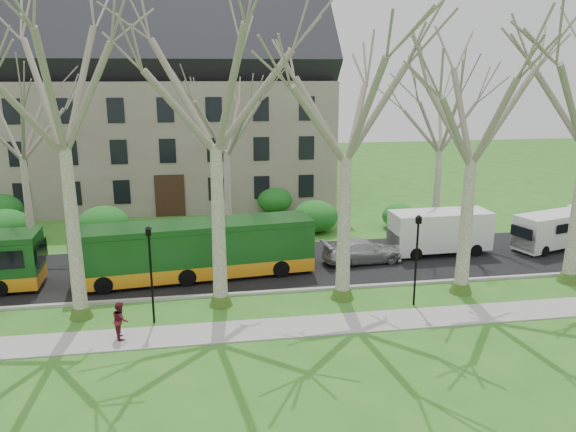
# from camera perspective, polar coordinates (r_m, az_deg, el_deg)

# --- Properties ---
(ground) EXTENTS (120.00, 120.00, 0.00)m
(ground) POSITION_cam_1_polar(r_m,az_deg,el_deg) (26.91, -0.29, -9.00)
(ground) COLOR #2D6C1F
(ground) RESTS_ON ground
(sidewalk) EXTENTS (70.00, 2.00, 0.06)m
(sidewalk) POSITION_cam_1_polar(r_m,az_deg,el_deg) (24.65, 0.64, -11.22)
(sidewalk) COLOR gray
(sidewalk) RESTS_ON ground
(road) EXTENTS (80.00, 8.00, 0.06)m
(road) POSITION_cam_1_polar(r_m,az_deg,el_deg) (31.96, -1.83, -5.06)
(road) COLOR black
(road) RESTS_ON ground
(curb) EXTENTS (80.00, 0.25, 0.14)m
(curb) POSITION_cam_1_polar(r_m,az_deg,el_deg) (28.25, -0.76, -7.67)
(curb) COLOR #A5A39E
(curb) RESTS_ON ground
(building) EXTENTS (26.50, 12.20, 16.00)m
(building) POSITION_cam_1_polar(r_m,az_deg,el_deg) (48.50, -12.01, 11.04)
(building) COLOR slate
(building) RESTS_ON ground
(tree_row_verge) EXTENTS (49.00, 7.00, 14.00)m
(tree_row_verge) POSITION_cam_1_polar(r_m,az_deg,el_deg) (25.25, -0.41, 6.01)
(tree_row_verge) COLOR gray
(tree_row_verge) RESTS_ON ground
(tree_row_far) EXTENTS (33.00, 7.00, 12.00)m
(tree_row_far) POSITION_cam_1_polar(r_m,az_deg,el_deg) (35.78, -5.19, 6.85)
(tree_row_far) COLOR gray
(tree_row_far) RESTS_ON ground
(lamp_row) EXTENTS (36.22, 0.22, 4.30)m
(lamp_row) POSITION_cam_1_polar(r_m,az_deg,el_deg) (25.05, 0.06, -4.50)
(lamp_row) COLOR black
(lamp_row) RESTS_ON ground
(hedges) EXTENTS (30.60, 8.60, 2.00)m
(hedges) POSITION_cam_1_polar(r_m,az_deg,el_deg) (39.60, -10.16, 0.04)
(hedges) COLOR #1C651F
(hedges) RESTS_ON ground
(bus_follow) EXTENTS (12.57, 3.87, 3.09)m
(bus_follow) POSITION_cam_1_polar(r_m,az_deg,el_deg) (30.07, -9.33, -3.36)
(bus_follow) COLOR #144617
(bus_follow) RESTS_ON road
(sedan) EXTENTS (4.80, 2.31, 1.35)m
(sedan) POSITION_cam_1_polar(r_m,az_deg,el_deg) (32.53, 7.56, -3.52)
(sedan) COLOR #B0AFB4
(sedan) RESTS_ON road
(van_a) EXTENTS (5.95, 2.28, 2.58)m
(van_a) POSITION_cam_1_polar(r_m,az_deg,el_deg) (34.87, 15.15, -1.62)
(van_a) COLOR silver
(van_a) RESTS_ON road
(van_b) EXTENTS (5.45, 3.25, 2.24)m
(van_b) POSITION_cam_1_polar(r_m,az_deg,el_deg) (38.20, 25.35, -1.41)
(van_b) COLOR silver
(van_b) RESTS_ON road
(pedestrian_b) EXTENTS (0.76, 0.88, 1.57)m
(pedestrian_b) POSITION_cam_1_polar(r_m,az_deg,el_deg) (24.35, -16.65, -10.09)
(pedestrian_b) COLOR maroon
(pedestrian_b) RESTS_ON sidewalk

